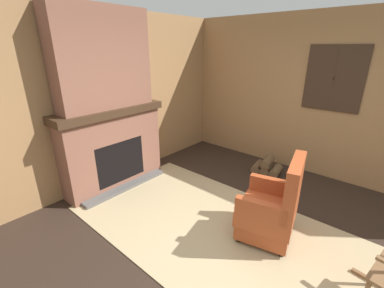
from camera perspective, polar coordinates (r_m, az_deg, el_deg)
The scene contains 10 objects.
ground_plane at distance 3.15m, azimuth 10.24°, elevation -22.33°, with size 14.00×14.00×0.00m, color #2D2119.
wood_panel_wall_left at distance 4.25m, azimuth -19.81°, elevation 8.82°, with size 0.06×5.66×2.68m.
wood_panel_wall_back at distance 4.79m, azimuth 27.55°, elevation 9.07°, with size 5.66×0.09×2.68m.
fireplace_hearth at distance 4.24m, azimuth -17.06°, elevation -0.83°, with size 0.60×1.71×1.28m.
chimney_breast at distance 3.98m, azimuth -19.26°, elevation 17.37°, with size 0.34×1.42×1.38m.
area_rug at distance 3.34m, azimuth 6.69°, elevation -18.96°, with size 3.86×1.99×0.01m.
armchair at distance 3.19m, azimuth 17.29°, elevation -13.79°, with size 0.74×0.79×1.03m.
firewood_stack at distance 4.80m, azimuth 16.27°, elevation -4.98°, with size 0.53×0.42×0.30m.
oil_lamp_vase at distance 3.96m, azimuth -21.87°, elevation 8.08°, with size 0.11×0.11×0.23m.
storage_case at distance 4.31m, azimuth -13.89°, elevation 9.56°, with size 0.17×0.27×0.11m.
Camera 1 is at (1.08, -2.05, 2.14)m, focal length 24.00 mm.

